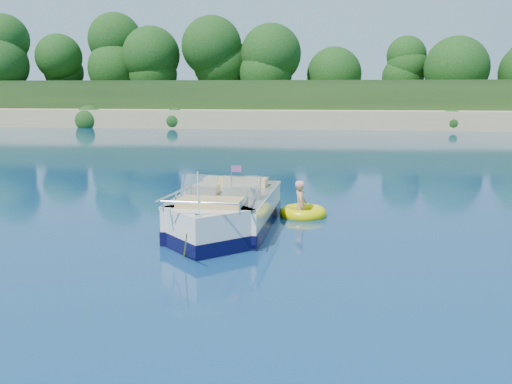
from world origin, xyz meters
TOP-DOWN VIEW (x-y plane):
  - ground at (0.00, 0.00)m, footprint 160.00×160.00m
  - shoreline at (0.00, 63.77)m, footprint 170.00×59.00m
  - treeline at (0.04, 41.01)m, footprint 150.00×7.12m
  - motorboat at (-3.16, 0.55)m, footprint 2.17×5.73m
  - tow_tube at (-1.45, 2.37)m, footprint 1.31×1.31m
  - boy at (-1.52, 2.40)m, footprint 0.43×0.78m

SIDE VIEW (x-z plane):
  - ground at x=0.00m, z-range 0.00..0.00m
  - boy at x=-1.52m, z-range -0.72..0.72m
  - tow_tube at x=-1.45m, z-range -0.08..0.24m
  - motorboat at x=-3.16m, z-range -0.58..1.32m
  - shoreline at x=0.00m, z-range -2.02..3.98m
  - treeline at x=0.04m, z-range 1.45..9.64m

